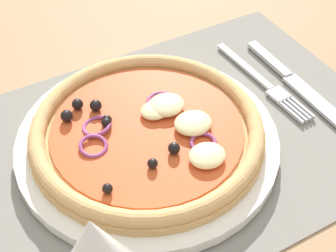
% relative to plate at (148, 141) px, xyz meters
% --- Properties ---
extents(ground_plane, '(1.90, 1.40, 0.02)m').
position_rel_plate_xyz_m(ground_plane, '(-0.03, 0.01, -0.02)').
color(ground_plane, '#9E7A56').
extents(placemat, '(0.50, 0.36, 0.00)m').
position_rel_plate_xyz_m(placemat, '(-0.03, 0.01, -0.01)').
color(placemat, slate).
rests_on(placemat, ground_plane).
extents(plate, '(0.30, 0.30, 0.01)m').
position_rel_plate_xyz_m(plate, '(0.00, 0.00, 0.00)').
color(plate, silver).
rests_on(plate, placemat).
extents(pizza, '(0.26, 0.26, 0.03)m').
position_rel_plate_xyz_m(pizza, '(-0.00, 0.00, 0.02)').
color(pizza, tan).
rests_on(pizza, plate).
extents(fork, '(0.03, 0.18, 0.00)m').
position_rel_plate_xyz_m(fork, '(-0.18, -0.02, -0.00)').
color(fork, '#B2B5BA').
rests_on(fork, placemat).
extents(knife, '(0.02, 0.20, 0.01)m').
position_rel_plate_xyz_m(knife, '(-0.22, 0.00, -0.00)').
color(knife, '#B2B5BA').
rests_on(knife, placemat).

